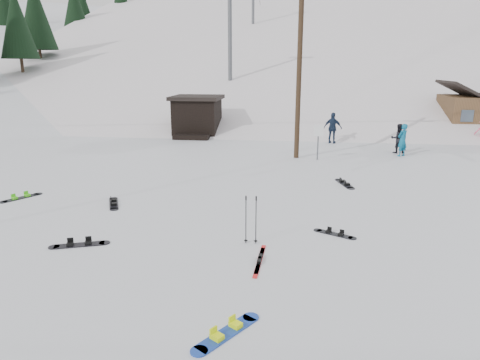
# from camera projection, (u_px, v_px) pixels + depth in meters

# --- Properties ---
(ground) EXTENTS (200.00, 200.00, 0.00)m
(ground) POSITION_uv_depth(u_px,v_px,m) (207.00, 281.00, 9.83)
(ground) COLOR silver
(ground) RESTS_ON ground
(ski_slope) EXTENTS (60.00, 85.24, 65.97)m
(ski_slope) POSITION_uv_depth(u_px,v_px,m) (281.00, 178.00, 65.62)
(ski_slope) COLOR white
(ski_slope) RESTS_ON ground
(ridge_left) EXTENTS (47.54, 95.03, 58.38)m
(ridge_left) POSITION_uv_depth(u_px,v_px,m) (35.00, 176.00, 63.12)
(ridge_left) COLOR silver
(ridge_left) RESTS_ON ground
(treeline_left) EXTENTS (20.00, 64.00, 10.00)m
(treeline_left) POSITION_uv_depth(u_px,v_px,m) (1.00, 106.00, 52.35)
(treeline_left) COLOR black
(treeline_left) RESTS_ON ground
(treeline_crest) EXTENTS (50.00, 6.00, 10.00)m
(treeline_crest) POSITION_uv_depth(u_px,v_px,m) (288.00, 88.00, 92.20)
(treeline_crest) COLOR black
(treeline_crest) RESTS_ON ski_slope
(utility_pole) EXTENTS (2.00, 0.26, 9.00)m
(utility_pole) POSITION_uv_depth(u_px,v_px,m) (299.00, 68.00, 21.77)
(utility_pole) COLOR #3A2819
(utility_pole) RESTS_ON ground
(trail_sign) EXTENTS (0.50, 0.09, 1.85)m
(trail_sign) POSITION_uv_depth(u_px,v_px,m) (318.00, 136.00, 22.12)
(trail_sign) COLOR #595B60
(trail_sign) RESTS_ON ground
(lift_hut) EXTENTS (3.40, 4.10, 2.75)m
(lift_hut) POSITION_uv_depth(u_px,v_px,m) (197.00, 116.00, 30.15)
(lift_hut) COLOR black
(lift_hut) RESTS_ON ground
(lift_tower_near) EXTENTS (2.20, 0.36, 8.00)m
(lift_tower_near) POSITION_uv_depth(u_px,v_px,m) (230.00, 29.00, 37.02)
(lift_tower_near) COLOR #595B60
(lift_tower_near) RESTS_ON ski_slope
(cabin) EXTENTS (5.39, 4.40, 3.77)m
(cabin) POSITION_uv_depth(u_px,v_px,m) (480.00, 113.00, 30.57)
(cabin) COLOR brown
(cabin) RESTS_ON ground
(hero_snowboard) EXTENTS (1.10, 1.46, 0.12)m
(hero_snowboard) POSITION_uv_depth(u_px,v_px,m) (227.00, 332.00, 7.89)
(hero_snowboard) COLOR blue
(hero_snowboard) RESTS_ON ground
(hero_skis) EXTENTS (0.18, 1.89, 0.10)m
(hero_skis) POSITION_uv_depth(u_px,v_px,m) (260.00, 260.00, 10.83)
(hero_skis) COLOR red
(hero_skis) RESTS_ON ground
(ski_poles) EXTENTS (0.38, 0.10, 1.37)m
(ski_poles) POSITION_uv_depth(u_px,v_px,m) (251.00, 219.00, 11.76)
(ski_poles) COLOR black
(ski_poles) RESTS_ON ground
(board_scatter_a) EXTENTS (1.55, 0.75, 0.11)m
(board_scatter_a) POSITION_uv_depth(u_px,v_px,m) (79.00, 244.00, 11.77)
(board_scatter_a) COLOR black
(board_scatter_a) RESTS_ON ground
(board_scatter_b) EXTENTS (0.84, 1.47, 0.11)m
(board_scatter_b) POSITION_uv_depth(u_px,v_px,m) (114.00, 203.00, 15.28)
(board_scatter_b) COLOR black
(board_scatter_b) RESTS_ON ground
(board_scatter_c) EXTENTS (0.97, 1.40, 0.11)m
(board_scatter_c) POSITION_uv_depth(u_px,v_px,m) (21.00, 197.00, 15.95)
(board_scatter_c) COLOR black
(board_scatter_c) RESTS_ON ground
(board_scatter_d) EXTENTS (1.20, 0.74, 0.09)m
(board_scatter_d) POSITION_uv_depth(u_px,v_px,m) (335.00, 234.00, 12.53)
(board_scatter_d) COLOR black
(board_scatter_d) RESTS_ON ground
(board_scatter_f) EXTENTS (0.68, 1.63, 0.12)m
(board_scatter_f) POSITION_uv_depth(u_px,v_px,m) (345.00, 184.00, 17.82)
(board_scatter_f) COLOR black
(board_scatter_f) RESTS_ON ground
(skier_teal) EXTENTS (0.77, 0.73, 1.77)m
(skier_teal) POSITION_uv_depth(u_px,v_px,m) (402.00, 140.00, 23.16)
(skier_teal) COLOR #0D6388
(skier_teal) RESTS_ON ground
(skier_dark) EXTENTS (0.85, 0.69, 1.65)m
(skier_dark) POSITION_uv_depth(u_px,v_px,m) (398.00, 138.00, 24.01)
(skier_dark) COLOR black
(skier_dark) RESTS_ON ground
(skier_navy) EXTENTS (1.23, 0.81, 1.94)m
(skier_navy) POSITION_uv_depth(u_px,v_px,m) (333.00, 128.00, 26.98)
(skier_navy) COLOR #19263E
(skier_navy) RESTS_ON ground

